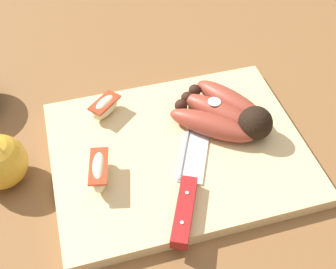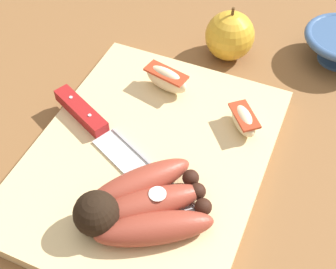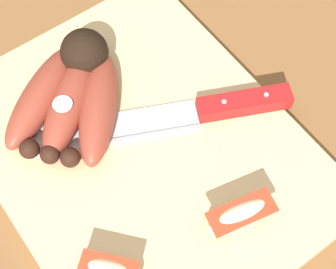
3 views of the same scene
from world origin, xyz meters
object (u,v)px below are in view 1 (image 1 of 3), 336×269
at_px(banana_bunch, 227,115).
at_px(chefs_knife, 189,182).
at_px(apple_wedge_middle, 105,107).
at_px(apple_wedge_near, 99,171).

bearing_deg(banana_bunch, chefs_knife, -132.97).
distance_m(chefs_knife, apple_wedge_middle, 0.19).
bearing_deg(apple_wedge_middle, apple_wedge_near, -103.32).
xyz_separation_m(banana_bunch, apple_wedge_near, (-0.21, -0.05, 0.00)).
bearing_deg(chefs_knife, banana_bunch, 47.03).
height_order(chefs_knife, apple_wedge_middle, apple_wedge_middle).
distance_m(banana_bunch, chefs_knife, 0.13).
relative_size(chefs_knife, apple_wedge_near, 3.69).
bearing_deg(apple_wedge_middle, banana_bunch, -21.72).
relative_size(chefs_knife, apple_wedge_middle, 4.54).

